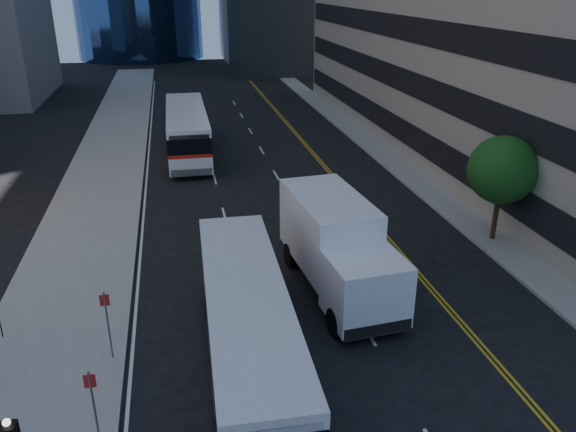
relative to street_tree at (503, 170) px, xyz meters
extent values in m
plane|color=black|center=(-9.00, -8.00, -3.64)|extent=(160.00, 160.00, 0.00)
cube|color=gray|center=(-19.50, 17.00, -3.57)|extent=(5.00, 90.00, 0.15)
cube|color=gray|center=(0.00, 17.00, -3.57)|extent=(2.00, 90.00, 0.15)
cylinder|color=#332114|center=(0.00, 0.00, -2.39)|extent=(0.24, 0.24, 2.20)
sphere|color=#134215|center=(0.00, 0.00, 0.01)|extent=(3.20, 3.20, 3.20)
cube|color=silver|center=(-13.00, -7.20, -2.78)|extent=(2.77, 11.55, 1.05)
cube|color=#EF3F16|center=(-13.00, -7.20, -2.16)|extent=(2.79, 11.57, 0.21)
cube|color=black|center=(-13.00, -7.20, -1.63)|extent=(2.79, 11.57, 0.86)
cube|color=silver|center=(-13.00, -7.20, -0.91)|extent=(2.77, 11.55, 0.48)
cylinder|color=black|center=(-11.96, -10.68, -3.16)|extent=(0.31, 0.96, 0.96)
cylinder|color=black|center=(-14.05, -4.11, -3.16)|extent=(0.31, 0.96, 0.96)
cylinder|color=black|center=(-11.80, -4.17, -3.16)|extent=(0.31, 0.96, 0.96)
cube|color=white|center=(-13.91, 18.21, -2.69)|extent=(2.83, 12.74, 1.17)
cube|color=red|center=(-13.91, 18.21, -2.00)|extent=(2.85, 12.76, 0.23)
cube|color=black|center=(-13.91, 18.21, -1.41)|extent=(2.85, 12.76, 0.95)
cube|color=white|center=(-13.91, 18.21, -0.62)|extent=(2.83, 12.74, 0.53)
cylinder|color=black|center=(-15.19, 14.40, -3.11)|extent=(0.32, 1.06, 1.06)
cylinder|color=black|center=(-12.67, 14.39, -3.11)|extent=(0.32, 1.06, 1.06)
cylinder|color=black|center=(-15.14, 21.61, -3.11)|extent=(0.32, 1.06, 1.06)
cylinder|color=black|center=(-12.63, 21.60, -3.11)|extent=(0.32, 1.06, 1.06)
cube|color=white|center=(-8.53, -5.74, -2.04)|extent=(2.86, 2.66, 2.32)
cube|color=black|center=(-8.44, -6.78, -1.59)|extent=(2.45, 0.27, 1.22)
cube|color=white|center=(-8.87, -1.88, -1.37)|extent=(3.11, 5.53, 2.88)
cube|color=black|center=(-8.77, -3.09, -3.03)|extent=(2.69, 7.46, 0.28)
cylinder|color=black|center=(-9.72, -6.06, -3.11)|extent=(0.40, 1.09, 1.06)
cylinder|color=black|center=(-7.31, -5.85, -3.11)|extent=(0.40, 1.09, 1.06)
cylinder|color=black|center=(-10.20, -0.55, -3.11)|extent=(0.40, 1.09, 1.06)
cylinder|color=black|center=(-7.79, -0.34, -3.11)|extent=(0.40, 1.09, 1.06)
camera|label=1|loc=(-14.78, -22.30, 8.11)|focal=35.00mm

